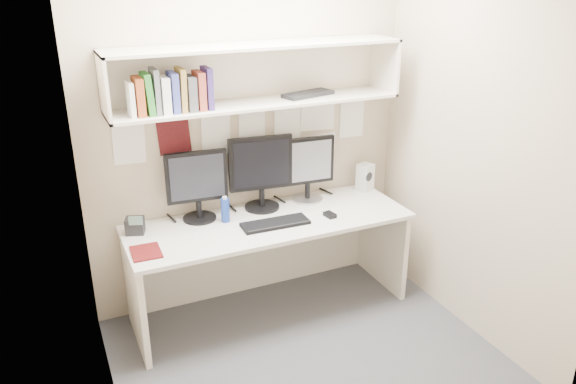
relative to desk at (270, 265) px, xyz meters
name	(u,v)px	position (x,y,z in m)	size (l,w,h in m)	color
floor	(309,358)	(0.00, -0.65, -0.37)	(2.40, 2.00, 0.01)	#414146
wall_back	(249,129)	(0.00, 0.35, 0.93)	(2.40, 0.02, 2.60)	tan
wall_front	(419,246)	(0.00, -1.65, 0.93)	(2.40, 0.02, 2.60)	tan
wall_left	(92,207)	(-1.20, -0.65, 0.93)	(0.02, 2.00, 2.60)	tan
wall_right	(476,146)	(1.20, -0.65, 0.93)	(0.02, 2.00, 2.60)	tan
desk	(270,265)	(0.00, 0.00, 0.00)	(2.00, 0.70, 0.73)	silver
overhead_hutch	(255,73)	(0.00, 0.21, 1.35)	(2.00, 0.38, 0.40)	silver
pinned_papers	(250,136)	(0.00, 0.34, 0.88)	(1.92, 0.01, 0.48)	white
monitor_left	(197,183)	(-0.44, 0.22, 0.63)	(0.43, 0.23, 0.50)	black
monitor_center	(261,171)	(0.03, 0.22, 0.65)	(0.47, 0.26, 0.54)	black
monitor_right	(307,167)	(0.41, 0.22, 0.63)	(0.42, 0.23, 0.49)	#A5A5AA
keyboard	(275,223)	(0.01, -0.10, 0.38)	(0.47, 0.17, 0.02)	black
mouse	(330,215)	(0.41, -0.14, 0.38)	(0.06, 0.09, 0.03)	black
speaker	(365,177)	(0.92, 0.21, 0.47)	(0.14, 0.14, 0.21)	silver
blue_bottle	(225,210)	(-0.29, 0.10, 0.45)	(0.06, 0.06, 0.19)	navy
maroon_notebook	(146,252)	(-0.89, -0.14, 0.37)	(0.18, 0.22, 0.01)	#510D0E
desk_phone	(135,226)	(-0.90, 0.17, 0.42)	(0.15, 0.14, 0.14)	black
book_stack	(171,93)	(-0.60, 0.11, 1.29)	(0.51, 0.17, 0.28)	white
hutch_tray	(308,94)	(0.38, 0.18, 1.19)	(0.38, 0.14, 0.03)	black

